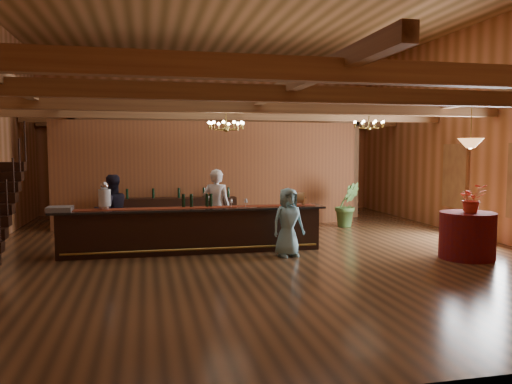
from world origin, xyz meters
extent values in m
plane|color=brown|center=(0.00, 0.00, 0.00)|extent=(14.00, 14.00, 0.00)
plane|color=#9F6B3F|center=(0.00, 0.00, 5.50)|extent=(14.00, 14.00, 0.00)
cube|color=#BD754B|center=(0.00, 7.00, 2.75)|extent=(12.00, 0.10, 5.50)
cube|color=#BD754B|center=(0.00, -7.00, 2.75)|extent=(12.00, 0.10, 5.50)
cube|color=#BD754B|center=(6.00, 0.00, 2.75)|extent=(0.10, 14.00, 5.50)
cube|color=#A37642|center=(0.00, -5.50, 3.20)|extent=(11.90, 0.20, 0.28)
cube|color=#A37642|center=(0.00, -3.00, 3.20)|extent=(11.90, 0.20, 0.28)
cube|color=#A37642|center=(0.00, -0.50, 3.20)|extent=(11.90, 0.20, 0.28)
cube|color=#A37642|center=(0.00, 2.00, 3.20)|extent=(11.90, 0.20, 0.28)
cube|color=#A37642|center=(0.00, 4.50, 3.20)|extent=(11.90, 0.20, 0.28)
cube|color=#A37642|center=(0.00, 6.80, 3.20)|extent=(11.90, 0.20, 0.28)
cube|color=#A37642|center=(-4.50, 0.00, 3.34)|extent=(0.18, 13.90, 0.22)
cube|color=#A37642|center=(0.00, 0.00, 3.34)|extent=(0.18, 13.90, 0.22)
cube|color=#A37642|center=(4.50, 0.00, 3.34)|extent=(0.18, 13.90, 0.22)
cube|color=#A37642|center=(-4.50, 4.50, 1.60)|extent=(0.20, 0.20, 3.20)
cube|color=#A37642|center=(4.50, 4.50, 1.60)|extent=(0.20, 0.20, 3.20)
cube|color=brown|center=(-0.50, 3.50, 1.55)|extent=(9.00, 0.18, 3.10)
cube|color=white|center=(5.95, 1.00, 1.55)|extent=(0.12, 1.05, 1.75)
cube|color=black|center=(-5.45, 0.52, 1.90)|extent=(1.00, 0.28, 0.20)
cube|color=black|center=(1.00, 5.50, 0.55)|extent=(1.20, 0.60, 1.10)
cube|color=#935D2D|center=(-2.00, 5.50, 0.50)|extent=(1.00, 0.60, 1.00)
cube|color=black|center=(-1.40, -0.25, 0.47)|extent=(5.66, 0.66, 0.94)
cube|color=black|center=(-1.40, -0.25, 0.97)|extent=(5.94, 0.78, 0.05)
cube|color=maroon|center=(-1.40, -0.25, 0.99)|extent=(5.56, 0.42, 0.01)
cylinder|color=#B89B43|center=(-1.40, -0.63, 0.14)|extent=(5.46, 0.09, 0.05)
cylinder|color=silver|center=(-3.25, -0.19, 1.03)|extent=(0.18, 0.18, 0.08)
cylinder|color=silver|center=(-3.25, -0.19, 1.25)|extent=(0.26, 0.26, 0.36)
sphere|color=silver|center=(-3.25, -0.19, 1.50)|extent=(0.18, 0.18, 0.18)
cube|color=gray|center=(-4.14, -0.28, 1.04)|extent=(0.50, 0.50, 0.10)
cube|color=#935D2D|center=(0.86, -0.32, 1.14)|extent=(0.06, 0.06, 0.30)
cube|color=#935D2D|center=(1.14, -0.32, 1.14)|extent=(0.06, 0.06, 0.30)
cylinder|color=#935D2D|center=(1.00, -0.32, 1.17)|extent=(0.24, 0.24, 0.24)
cylinder|color=black|center=(-1.58, -0.14, 1.14)|extent=(0.07, 0.07, 0.30)
cylinder|color=black|center=(-1.41, -0.14, 1.14)|extent=(0.07, 0.07, 0.30)
cylinder|color=black|center=(-1.06, -0.14, 1.14)|extent=(0.07, 0.07, 0.30)
cylinder|color=black|center=(-0.97, -0.14, 1.14)|extent=(0.07, 0.07, 0.30)
cube|color=black|center=(-1.48, 3.01, 0.46)|extent=(3.27, 0.69, 0.91)
cylinder|color=maroon|center=(4.13, -2.12, 0.49)|extent=(1.12, 1.12, 0.97)
cylinder|color=#B89B43|center=(-0.61, -0.07, 2.96)|extent=(0.02, 0.02, 0.48)
sphere|color=#B89B43|center=(-0.61, -0.07, 2.72)|extent=(0.12, 0.12, 0.12)
torus|color=#B89B43|center=(-0.61, -0.07, 2.82)|extent=(0.80, 0.80, 0.04)
cylinder|color=#B89B43|center=(3.28, 0.87, 3.02)|extent=(0.02, 0.02, 0.37)
sphere|color=#B89B43|center=(3.28, 0.87, 2.83)|extent=(0.12, 0.12, 0.12)
torus|color=#B89B43|center=(3.28, 0.87, 2.93)|extent=(0.80, 0.80, 0.04)
cylinder|color=#B89B43|center=(4.13, -2.12, 2.80)|extent=(0.02, 0.02, 0.80)
cone|color=#DC8E4C|center=(4.13, -2.12, 2.40)|extent=(0.52, 0.52, 0.20)
imported|color=white|center=(-0.77, 0.40, 0.91)|extent=(0.78, 0.66, 1.82)
imported|color=#222031|center=(-3.16, 0.55, 0.85)|extent=(1.02, 0.92, 1.71)
imported|color=#82BDC9|center=(0.55, -1.10, 0.73)|extent=(0.79, 0.59, 1.46)
imported|color=#4A7935|center=(3.40, 2.48, 0.66)|extent=(0.75, 0.61, 1.32)
imported|color=#B6311E|center=(4.14, -2.22, 1.27)|extent=(0.59, 0.53, 0.60)
imported|color=#B89B43|center=(4.11, -2.11, 1.10)|extent=(0.18, 0.18, 0.27)
camera|label=1|loc=(-2.39, -11.19, 2.25)|focal=35.00mm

